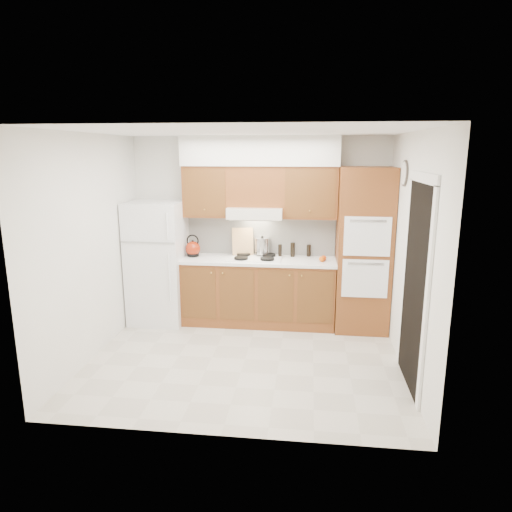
{
  "coord_description": "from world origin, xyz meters",
  "views": [
    {
      "loc": [
        0.71,
        -4.92,
        2.4
      ],
      "look_at": [
        0.08,
        0.45,
        1.15
      ],
      "focal_mm": 32.0,
      "sensor_mm": 36.0,
      "label": 1
    }
  ],
  "objects": [
    {
      "name": "upper_cab_right",
      "position": [
        0.72,
        1.33,
        1.85
      ],
      "size": [
        0.73,
        0.33,
        0.7
      ],
      "primitive_type": "cube",
      "color": "brown",
      "rests_on": "wall_back"
    },
    {
      "name": "orange_near",
      "position": [
        0.89,
        1.12,
        0.98
      ],
      "size": [
        0.08,
        0.08,
        0.07
      ],
      "primitive_type": "sphere",
      "rotation": [
        0.0,
        0.0,
        0.07
      ],
      "color": "#D5540B",
      "rests_on": "countertop"
    },
    {
      "name": "range_hood",
      "position": [
        -0.02,
        1.27,
        1.57
      ],
      "size": [
        0.75,
        0.45,
        0.15
      ],
      "primitive_type": "cube",
      "color": "silver",
      "rests_on": "wall_back"
    },
    {
      "name": "condiment_c",
      "position": [
        0.71,
        1.43,
        1.02
      ],
      "size": [
        0.06,
        0.06,
        0.16
      ],
      "primitive_type": "cylinder",
      "rotation": [
        0.0,
        0.0,
        0.06
      ],
      "color": "black",
      "rests_on": "countertop"
    },
    {
      "name": "soffit",
      "position": [
        0.03,
        1.32,
        2.4
      ],
      "size": [
        2.13,
        0.36,
        0.4
      ],
      "primitive_type": "cube",
      "color": "silver",
      "rests_on": "wall_back"
    },
    {
      "name": "upper_cab_over_hood",
      "position": [
        -0.02,
        1.33,
        1.92
      ],
      "size": [
        0.75,
        0.33,
        0.55
      ],
      "primitive_type": "cube",
      "color": "brown",
      "rests_on": "range_hood"
    },
    {
      "name": "stock_pot",
      "position": [
        0.06,
        1.39,
        1.08
      ],
      "size": [
        0.25,
        0.25,
        0.22
      ],
      "primitive_type": "cylinder",
      "rotation": [
        0.0,
        0.0,
        0.18
      ],
      "color": "#B6B7BB",
      "rests_on": "cooktop"
    },
    {
      "name": "ceiling",
      "position": [
        0.0,
        0.0,
        2.6
      ],
      "size": [
        3.6,
        3.6,
        0.0
      ],
      "primitive_type": "plane",
      "color": "white",
      "rests_on": "wall_back"
    },
    {
      "name": "wall_right",
      "position": [
        1.8,
        0.0,
        1.3
      ],
      "size": [
        0.02,
        3.0,
        2.6
      ],
      "primitive_type": "cube",
      "color": "white",
      "rests_on": "floor"
    },
    {
      "name": "backsplash",
      "position": [
        0.02,
        1.49,
        1.22
      ],
      "size": [
        2.11,
        0.03,
        0.56
      ],
      "primitive_type": "cube",
      "color": "white",
      "rests_on": "countertop"
    },
    {
      "name": "doorway",
      "position": [
        1.79,
        -0.35,
        1.05
      ],
      "size": [
        0.02,
        0.9,
        2.1
      ],
      "primitive_type": "cube",
      "color": "black",
      "rests_on": "floor"
    },
    {
      "name": "cutting_board",
      "position": [
        -0.22,
        1.37,
        1.14
      ],
      "size": [
        0.31,
        0.17,
        0.39
      ],
      "primitive_type": "cube",
      "rotation": [
        -0.21,
        0.0,
        0.24
      ],
      "color": "tan",
      "rests_on": "countertop"
    },
    {
      "name": "condiment_b",
      "position": [
        0.49,
        1.38,
        1.04
      ],
      "size": [
        0.07,
        0.07,
        0.2
      ],
      "primitive_type": "cylinder",
      "rotation": [
        0.0,
        0.0,
        0.08
      ],
      "color": "black",
      "rests_on": "countertop"
    },
    {
      "name": "base_cabinets",
      "position": [
        0.02,
        1.2,
        0.45
      ],
      "size": [
        2.11,
        0.6,
        0.9
      ],
      "primitive_type": "cube",
      "color": "brown",
      "rests_on": "floor"
    },
    {
      "name": "fridge",
      "position": [
        -1.41,
        1.14,
        0.86
      ],
      "size": [
        0.75,
        0.72,
        1.72
      ],
      "primitive_type": "cube",
      "color": "white",
      "rests_on": "floor"
    },
    {
      "name": "condiment_a",
      "position": [
        0.31,
        1.34,
        1.03
      ],
      "size": [
        0.05,
        0.05,
        0.18
      ],
      "primitive_type": "cylinder",
      "rotation": [
        0.0,
        0.0,
        0.1
      ],
      "color": "black",
      "rests_on": "countertop"
    },
    {
      "name": "oven_cabinet",
      "position": [
        1.44,
        1.18,
        1.1
      ],
      "size": [
        0.7,
        0.65,
        2.2
      ],
      "primitive_type": "cube",
      "color": "brown",
      "rests_on": "floor"
    },
    {
      "name": "wall_clock",
      "position": [
        1.79,
        0.55,
        2.15
      ],
      "size": [
        0.02,
        0.3,
        0.3
      ],
      "primitive_type": "cylinder",
      "rotation": [
        0.0,
        1.57,
        0.0
      ],
      "color": "#3F3833",
      "rests_on": "wall_right"
    },
    {
      "name": "wall_left",
      "position": [
        -1.8,
        0.0,
        1.3
      ],
      "size": [
        0.02,
        3.0,
        2.6
      ],
      "primitive_type": "cube",
      "color": "white",
      "rests_on": "floor"
    },
    {
      "name": "wall_back",
      "position": [
        0.0,
        1.5,
        1.3
      ],
      "size": [
        3.6,
        0.02,
        2.6
      ],
      "primitive_type": "cube",
      "color": "white",
      "rests_on": "floor"
    },
    {
      "name": "countertop",
      "position": [
        0.03,
        1.19,
        0.92
      ],
      "size": [
        2.13,
        0.62,
        0.04
      ],
      "primitive_type": "cube",
      "color": "white",
      "rests_on": "base_cabinets"
    },
    {
      "name": "upper_cab_left",
      "position": [
        -0.71,
        1.33,
        1.85
      ],
      "size": [
        0.63,
        0.33,
        0.7
      ],
      "primitive_type": "cube",
      "color": "brown",
      "rests_on": "wall_back"
    },
    {
      "name": "floor",
      "position": [
        0.0,
        0.0,
        0.0
      ],
      "size": [
        3.6,
        3.6,
        0.0
      ],
      "primitive_type": "plane",
      "color": "beige",
      "rests_on": "ground"
    },
    {
      "name": "orange_far",
      "position": [
        0.92,
        1.18,
        0.98
      ],
      "size": [
        0.09,
        0.09,
        0.07
      ],
      "primitive_type": "sphere",
      "rotation": [
        0.0,
        0.0,
        0.27
      ],
      "color": "#DA490B",
      "rests_on": "countertop"
    },
    {
      "name": "cooktop",
      "position": [
        -0.02,
        1.21,
        0.95
      ],
      "size": [
        0.74,
        0.5,
        0.01
      ],
      "primitive_type": "cube",
      "color": "white",
      "rests_on": "countertop"
    },
    {
      "name": "kettle",
      "position": [
        -0.91,
        1.22,
        1.05
      ],
      "size": [
        0.24,
        0.24,
        0.21
      ],
      "primitive_type": "sphere",
      "rotation": [
        0.0,
        0.0,
        0.15
      ],
      "color": "maroon",
      "rests_on": "countertop"
    }
  ]
}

